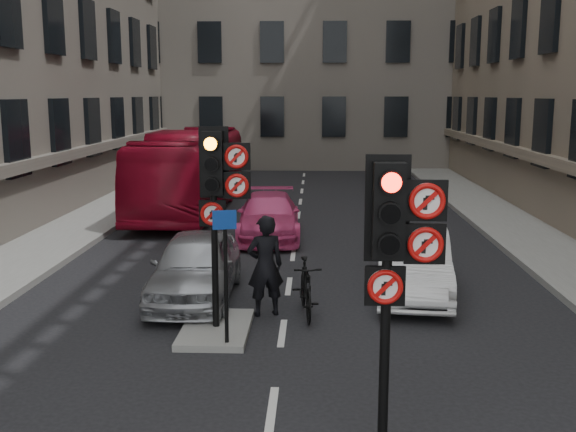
# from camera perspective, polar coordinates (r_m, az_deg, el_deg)

# --- Properties ---
(pavement_left) EXTENTS (3.00, 50.00, 0.16)m
(pavement_left) POSITION_cam_1_polar(r_m,az_deg,el_deg) (20.54, -19.99, -2.04)
(pavement_left) COLOR gray
(pavement_left) RESTS_ON ground
(pavement_right) EXTENTS (3.00, 50.00, 0.16)m
(pavement_right) POSITION_cam_1_polar(r_m,az_deg,el_deg) (20.14, 21.49, -2.37)
(pavement_right) COLOR gray
(pavement_right) RESTS_ON ground
(centre_island) EXTENTS (1.20, 2.00, 0.12)m
(centre_island) POSITION_cam_1_polar(r_m,az_deg,el_deg) (12.41, -6.09, -9.49)
(centre_island) COLOR gray
(centre_island) RESTS_ON ground
(building_far) EXTENTS (30.00, 14.00, 20.00)m
(building_far) POSITION_cam_1_polar(r_m,az_deg,el_deg) (44.92, 1.62, 17.67)
(building_far) COLOR slate
(building_far) RESTS_ON ground
(signal_near) EXTENTS (0.91, 0.40, 3.58)m
(signal_near) POSITION_cam_1_polar(r_m,az_deg,el_deg) (7.78, 9.06, -2.21)
(signal_near) COLOR black
(signal_near) RESTS_ON ground
(signal_far) EXTENTS (0.91, 0.40, 3.58)m
(signal_far) POSITION_cam_1_polar(r_m,az_deg,el_deg) (11.77, -5.93, 2.69)
(signal_far) COLOR black
(signal_far) RESTS_ON centre_island
(car_silver) EXTENTS (1.73, 4.16, 1.41)m
(car_silver) POSITION_cam_1_polar(r_m,az_deg,el_deg) (14.22, -7.83, -4.23)
(car_silver) COLOR #A1A3A8
(car_silver) RESTS_ON ground
(car_white) EXTENTS (1.88, 4.32, 1.38)m
(car_white) POSITION_cam_1_polar(r_m,az_deg,el_deg) (14.67, 10.54, -3.91)
(car_white) COLOR silver
(car_white) RESTS_ON ground
(car_pink) EXTENTS (2.04, 4.56, 1.30)m
(car_pink) POSITION_cam_1_polar(r_m,az_deg,el_deg) (20.10, -1.63, -0.02)
(car_pink) COLOR #D9407E
(car_pink) RESTS_ON ground
(bus_red) EXTENTS (2.57, 10.62, 2.95)m
(bus_red) POSITION_cam_1_polar(r_m,az_deg,el_deg) (24.94, -8.20, 3.82)
(bus_red) COLOR maroon
(bus_red) RESTS_ON ground
(motorcycle) EXTENTS (0.71, 1.87, 1.10)m
(motorcycle) POSITION_cam_1_polar(r_m,az_deg,el_deg) (13.09, 1.51, -6.13)
(motorcycle) COLOR black
(motorcycle) RESTS_ON ground
(motorcyclist) EXTENTS (0.83, 0.68, 1.98)m
(motorcyclist) POSITION_cam_1_polar(r_m,az_deg,el_deg) (13.00, -1.94, -4.23)
(motorcyclist) COLOR black
(motorcyclist) RESTS_ON ground
(info_sign) EXTENTS (0.39, 0.15, 2.27)m
(info_sign) POSITION_cam_1_polar(r_m,az_deg,el_deg) (11.15, -5.32, -3.56)
(info_sign) COLOR black
(info_sign) RESTS_ON centre_island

